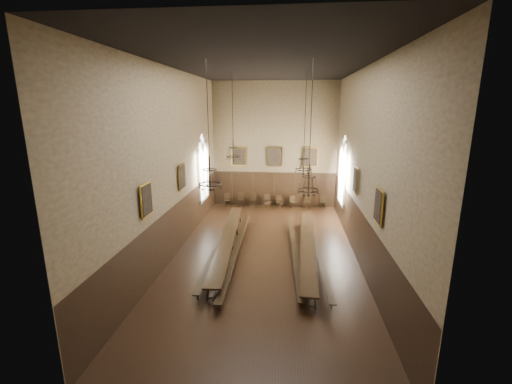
# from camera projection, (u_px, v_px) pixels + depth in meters

# --- Properties ---
(floor) EXTENTS (9.00, 18.00, 0.02)m
(floor) POSITION_uv_depth(u_px,v_px,m) (265.00, 255.00, 17.11)
(floor) COLOR black
(floor) RESTS_ON ground
(ceiling) EXTENTS (9.00, 18.00, 0.02)m
(ceiling) POSITION_uv_depth(u_px,v_px,m) (266.00, 64.00, 14.93)
(ceiling) COLOR black
(ceiling) RESTS_ON ground
(wall_back) EXTENTS (9.00, 0.02, 9.00)m
(wall_back) POSITION_uv_depth(u_px,v_px,m) (274.00, 145.00, 24.72)
(wall_back) COLOR #867252
(wall_back) RESTS_ON ground
(wall_front) EXTENTS (9.00, 0.02, 9.00)m
(wall_front) POSITION_uv_depth(u_px,v_px,m) (236.00, 237.00, 7.32)
(wall_front) COLOR #867252
(wall_front) RESTS_ON ground
(wall_left) EXTENTS (0.02, 18.00, 9.00)m
(wall_left) POSITION_uv_depth(u_px,v_px,m) (172.00, 165.00, 16.45)
(wall_left) COLOR #867252
(wall_left) RESTS_ON ground
(wall_right) EXTENTS (0.02, 18.00, 9.00)m
(wall_right) POSITION_uv_depth(u_px,v_px,m) (364.00, 168.00, 15.59)
(wall_right) COLOR #867252
(wall_right) RESTS_ON ground
(wainscot_panelling) EXTENTS (9.00, 18.00, 2.50)m
(wainscot_panelling) POSITION_uv_depth(u_px,v_px,m) (265.00, 231.00, 16.81)
(wainscot_panelling) COLOR black
(wainscot_panelling) RESTS_ON floor
(table_left) EXTENTS (1.36, 10.26, 0.80)m
(table_left) POSITION_uv_depth(u_px,v_px,m) (228.00, 244.00, 17.45)
(table_left) COLOR black
(table_left) RESTS_ON floor
(table_right) EXTENTS (1.06, 9.98, 0.78)m
(table_right) POSITION_uv_depth(u_px,v_px,m) (308.00, 250.00, 16.76)
(table_right) COLOR black
(table_right) RESTS_ON floor
(bench_left_outer) EXTENTS (0.68, 9.19, 0.41)m
(bench_left_outer) POSITION_uv_depth(u_px,v_px,m) (216.00, 249.00, 17.16)
(bench_left_outer) COLOR black
(bench_left_outer) RESTS_ON floor
(bench_left_inner) EXTENTS (0.52, 10.30, 0.46)m
(bench_left_inner) POSITION_uv_depth(u_px,v_px,m) (237.00, 250.00, 16.99)
(bench_left_inner) COLOR black
(bench_left_inner) RESTS_ON floor
(bench_right_inner) EXTENTS (0.70, 9.62, 0.43)m
(bench_right_inner) POSITION_uv_depth(u_px,v_px,m) (294.00, 252.00, 16.83)
(bench_right_inner) COLOR black
(bench_right_inner) RESTS_ON floor
(bench_right_outer) EXTENTS (0.67, 9.25, 0.42)m
(bench_right_outer) POSITION_uv_depth(u_px,v_px,m) (317.00, 254.00, 16.59)
(bench_right_outer) COLOR black
(bench_right_outer) RESTS_ON floor
(chair_0) EXTENTS (0.52, 0.52, 0.93)m
(chair_0) POSITION_uv_depth(u_px,v_px,m) (228.00, 202.00, 25.54)
(chair_0) COLOR black
(chair_0) RESTS_ON floor
(chair_1) EXTENTS (0.52, 0.52, 1.00)m
(chair_1) POSITION_uv_depth(u_px,v_px,m) (241.00, 202.00, 25.55)
(chair_1) COLOR black
(chair_1) RESTS_ON floor
(chair_2) EXTENTS (0.52, 0.52, 1.00)m
(chair_2) POSITION_uv_depth(u_px,v_px,m) (253.00, 202.00, 25.49)
(chair_2) COLOR black
(chair_2) RESTS_ON floor
(chair_3) EXTENTS (0.51, 0.51, 0.93)m
(chair_3) POSITION_uv_depth(u_px,v_px,m) (267.00, 203.00, 25.27)
(chair_3) COLOR black
(chair_3) RESTS_ON floor
(chair_4) EXTENTS (0.43, 0.43, 0.88)m
(chair_4) POSITION_uv_depth(u_px,v_px,m) (279.00, 204.00, 25.26)
(chair_4) COLOR black
(chair_4) RESTS_ON floor
(chair_5) EXTENTS (0.49, 0.49, 0.88)m
(chair_5) POSITION_uv_depth(u_px,v_px,m) (293.00, 204.00, 25.11)
(chair_5) COLOR black
(chair_5) RESTS_ON floor
(chair_6) EXTENTS (0.56, 0.56, 1.02)m
(chair_6) POSITION_uv_depth(u_px,v_px,m) (307.00, 204.00, 25.05)
(chair_6) COLOR black
(chair_6) RESTS_ON floor
(chair_7) EXTENTS (0.45, 0.45, 0.94)m
(chair_7) POSITION_uv_depth(u_px,v_px,m) (323.00, 204.00, 24.96)
(chair_7) COLOR black
(chair_7) RESTS_ON floor
(chandelier_back_left) EXTENTS (0.78, 0.78, 4.60)m
(chandelier_back_left) POSITION_uv_depth(u_px,v_px,m) (233.00, 151.00, 18.69)
(chandelier_back_left) COLOR black
(chandelier_back_left) RESTS_ON ceiling
(chandelier_back_right) EXTENTS (0.87, 0.87, 5.17)m
(chandelier_back_right) POSITION_uv_depth(u_px,v_px,m) (304.00, 163.00, 18.01)
(chandelier_back_right) COLOR black
(chandelier_back_right) RESTS_ON ceiling
(chandelier_front_left) EXTENTS (0.93, 0.93, 5.05)m
(chandelier_front_left) POSITION_uv_depth(u_px,v_px,m) (210.00, 177.00, 14.00)
(chandelier_front_left) COLOR black
(chandelier_front_left) RESTS_ON ceiling
(chandelier_front_right) EXTENTS (0.85, 0.85, 5.26)m
(chandelier_front_right) POSITION_uv_depth(u_px,v_px,m) (309.00, 182.00, 13.92)
(chandelier_front_right) COLOR black
(chandelier_front_right) RESTS_ON ceiling
(portrait_back_0) EXTENTS (1.10, 0.12, 1.40)m
(portrait_back_0) POSITION_uv_depth(u_px,v_px,m) (239.00, 156.00, 25.04)
(portrait_back_0) COLOR gold
(portrait_back_0) RESTS_ON wall_back
(portrait_back_1) EXTENTS (1.10, 0.12, 1.40)m
(portrait_back_1) POSITION_uv_depth(u_px,v_px,m) (274.00, 157.00, 24.79)
(portrait_back_1) COLOR gold
(portrait_back_1) RESTS_ON wall_back
(portrait_back_2) EXTENTS (1.10, 0.12, 1.40)m
(portrait_back_2) POSITION_uv_depth(u_px,v_px,m) (310.00, 157.00, 24.54)
(portrait_back_2) COLOR gold
(portrait_back_2) RESTS_ON wall_back
(portrait_left_0) EXTENTS (0.12, 1.00, 1.30)m
(portrait_left_0) POSITION_uv_depth(u_px,v_px,m) (182.00, 177.00, 17.60)
(portrait_left_0) COLOR gold
(portrait_left_0) RESTS_ON wall_left
(portrait_left_1) EXTENTS (0.12, 1.00, 1.30)m
(portrait_left_1) POSITION_uv_depth(u_px,v_px,m) (146.00, 200.00, 13.25)
(portrait_left_1) COLOR gold
(portrait_left_1) RESTS_ON wall_left
(portrait_right_0) EXTENTS (0.12, 1.00, 1.30)m
(portrait_right_0) POSITION_uv_depth(u_px,v_px,m) (356.00, 180.00, 16.76)
(portrait_right_0) COLOR gold
(portrait_right_0) RESTS_ON wall_right
(portrait_right_1) EXTENTS (0.12, 1.00, 1.30)m
(portrait_right_1) POSITION_uv_depth(u_px,v_px,m) (379.00, 206.00, 12.42)
(portrait_right_1) COLOR gold
(portrait_right_1) RESTS_ON wall_right
(window_right) EXTENTS (0.20, 2.20, 4.60)m
(window_right) POSITION_uv_depth(u_px,v_px,m) (343.00, 170.00, 21.18)
(window_right) COLOR white
(window_right) RESTS_ON wall_right
(window_left) EXTENTS (0.20, 2.20, 4.60)m
(window_left) POSITION_uv_depth(u_px,v_px,m) (203.00, 168.00, 22.02)
(window_left) COLOR white
(window_left) RESTS_ON wall_left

